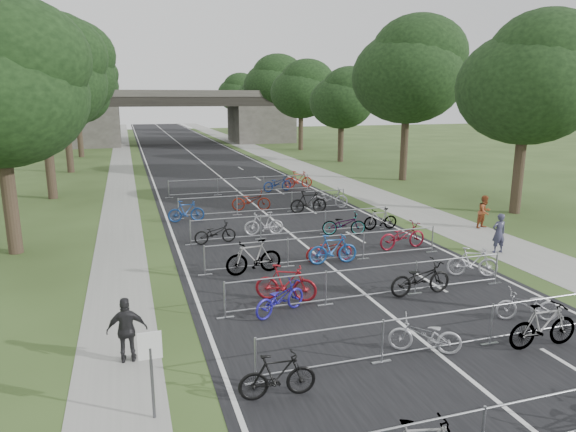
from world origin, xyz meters
name	(u,v)px	position (x,y,z in m)	size (l,w,h in m)	color
road	(194,155)	(0.00, 50.00, 0.01)	(11.00, 140.00, 0.01)	black
sidewalk_right	(265,153)	(8.00, 50.00, 0.01)	(3.00, 140.00, 0.01)	gray
sidewalk_left	(121,158)	(-7.50, 50.00, 0.01)	(2.00, 140.00, 0.01)	gray
lane_markings	(194,155)	(0.00, 50.00, 0.00)	(0.12, 140.00, 0.00)	silver
overpass_bridge	(178,117)	(0.00, 65.00, 3.53)	(31.00, 8.00, 7.05)	#413F3A
park_sign	(151,359)	(-6.80, 3.00, 1.27)	(0.45, 0.06, 1.83)	#4C4C51
tree_right_0	(530,82)	(13.11, 15.93, 6.92)	(7.17, 7.17, 10.93)	#33261C
tree_left_1	(42,77)	(-11.39, 27.93, 7.30)	(7.56, 7.56, 11.53)	#33261C
tree_right_1	(410,73)	(13.11, 27.93, 7.90)	(8.18, 8.18, 12.47)	#33261C
tree_left_2	(63,72)	(-11.39, 39.93, 8.12)	(8.40, 8.40, 12.81)	#33261C
tree_right_2	(343,99)	(13.11, 39.93, 5.95)	(6.16, 6.16, 9.39)	#33261C
tree_left_3	(77,94)	(-11.39, 51.93, 6.49)	(6.72, 6.72, 10.25)	#33261C
tree_right_3	(302,90)	(13.11, 51.93, 6.92)	(7.17, 7.17, 10.93)	#33261C
tree_left_4	(84,88)	(-11.39, 63.93, 7.30)	(7.56, 7.56, 11.53)	#33261C
tree_right_4	(274,84)	(13.11, 63.93, 7.90)	(8.18, 8.18, 12.47)	#33261C
tree_left_5	(89,83)	(-11.39, 75.93, 8.12)	(8.40, 8.40, 12.81)	#33261C
tree_right_5	(253,99)	(13.11, 75.93, 5.95)	(6.16, 6.16, 9.39)	#33261C
tree_left_6	(95,95)	(-11.39, 87.93, 6.49)	(6.72, 6.72, 10.25)	#33261C
tree_right_6	(238,93)	(13.11, 87.93, 6.92)	(7.17, 7.17, 10.93)	#33261C
barrier_row_0	(555,419)	(0.00, 0.00, 0.55)	(9.70, 0.08, 1.10)	#989BA0
barrier_row_1	(439,333)	(0.00, 3.60, 0.55)	(9.70, 0.08, 1.10)	#989BA0
barrier_row_2	(372,283)	(0.00, 7.20, 0.55)	(9.70, 0.08, 1.10)	#989BA0
barrier_row_3	(326,249)	(0.00, 11.00, 0.55)	(9.70, 0.08, 1.10)	#989BA0
barrier_row_4	(294,225)	(0.00, 15.00, 0.55)	(9.70, 0.08, 1.10)	#989BA0
barrier_row_5	(265,203)	(0.00, 20.00, 0.55)	(9.70, 0.08, 1.10)	#989BA0
barrier_row_6	(241,186)	(0.00, 26.00, 0.55)	(9.70, 0.08, 1.10)	#989BA0
bike_4	(277,376)	(-4.30, 2.94, 0.50)	(0.47, 1.66, 1.00)	black
bike_5	(425,335)	(-0.31, 3.72, 0.46)	(0.61, 1.76, 0.92)	#A9AAB1
bike_6	(543,326)	(2.65, 3.07, 0.58)	(0.55, 1.94, 1.17)	#989BA0
bike_7	(528,306)	(3.46, 4.48, 0.46)	(0.60, 1.73, 0.91)	#A5A5AD
bike_8	(280,298)	(-3.03, 7.02, 0.49)	(0.65, 1.85, 0.97)	#241DA0
bike_9	(286,283)	(-2.57, 7.89, 0.58)	(0.54, 1.92, 1.16)	maroon
bike_10	(420,278)	(1.64, 7.09, 0.55)	(0.74, 2.11, 1.11)	black
bike_11	(472,262)	(4.30, 8.04, 0.52)	(0.49, 1.74, 1.05)	#A9A9B1
bike_12	(254,257)	(-2.92, 10.62, 0.62)	(0.58, 2.05, 1.23)	#989BA0
bike_13	(329,250)	(0.14, 11.09, 0.49)	(0.65, 1.85, 0.97)	maroon
bike_14	(333,249)	(0.18, 10.81, 0.57)	(0.54, 1.90, 1.14)	#1C4F9E
bike_15	(402,236)	(3.67, 11.77, 0.56)	(0.74, 2.13, 1.12)	maroon
bike_16	(215,233)	(-3.57, 14.90, 0.47)	(0.63, 1.80, 0.95)	black
bike_17	(264,224)	(-1.23, 15.58, 0.54)	(0.51, 1.79, 1.08)	#A8A9B0
bike_18	(344,224)	(2.25, 14.52, 0.52)	(0.69, 1.98, 1.04)	#989BA0
bike_19	(380,219)	(4.30, 14.91, 0.51)	(0.48, 1.69, 1.02)	#989BA0
bike_20	(186,211)	(-4.30, 19.24, 0.55)	(0.51, 1.82, 1.09)	navy
bike_21	(251,201)	(-0.56, 20.85, 0.56)	(0.75, 2.14, 1.12)	maroon
bike_22	(309,202)	(2.26, 19.32, 0.61)	(0.57, 2.02, 1.22)	black
bike_23	(329,198)	(3.79, 20.15, 0.57)	(0.75, 2.16, 1.13)	#B6B6BF
bike_26	(277,183)	(2.50, 26.15, 0.54)	(0.72, 2.06, 1.08)	navy
bike_27	(298,180)	(4.26, 26.94, 0.59)	(0.56, 1.97, 1.19)	maroon
pedestrian_a	(499,233)	(7.10, 10.15, 0.81)	(0.59, 0.39, 1.62)	#32334C
pedestrian_b	(485,212)	(9.20, 13.71, 0.79)	(0.77, 0.60, 1.58)	brown
pedestrian_c	(127,330)	(-7.24, 5.47, 0.80)	(0.93, 0.39, 1.59)	black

